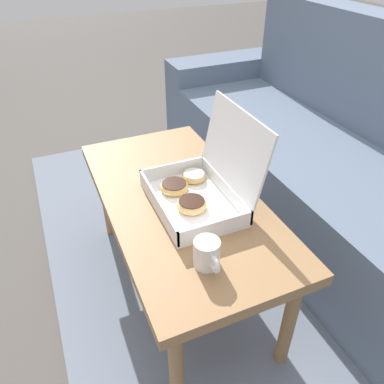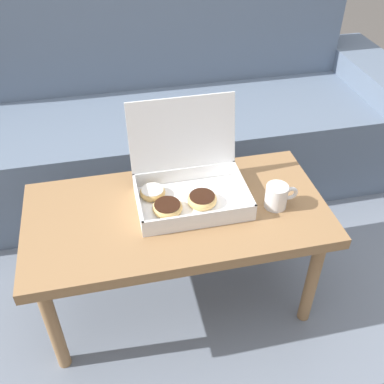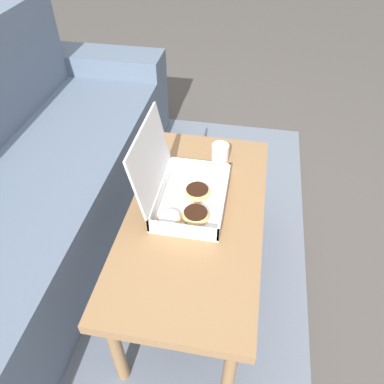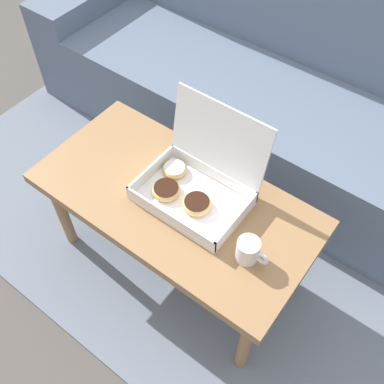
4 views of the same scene
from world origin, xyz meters
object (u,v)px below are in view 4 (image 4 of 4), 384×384
object	(u,v)px
coffee_table	(175,206)
pastry_box	(194,181)
couch	(288,101)
coffee_mug	(249,251)

from	to	relation	value
coffee_table	pastry_box	size ratio (longest dim) A/B	2.74
couch	coffee_table	size ratio (longest dim) A/B	2.55
couch	coffee_mug	bearing A→B (deg)	-69.77
pastry_box	coffee_mug	world-z (taller)	pastry_box
pastry_box	coffee_table	bearing A→B (deg)	-123.86
coffee_table	coffee_mug	xyz separation A→B (m)	(0.33, -0.05, 0.10)
couch	pastry_box	world-z (taller)	couch
couch	pastry_box	bearing A→B (deg)	-87.14
couch	coffee_table	world-z (taller)	couch
coffee_table	pastry_box	world-z (taller)	pastry_box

